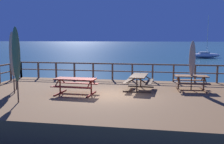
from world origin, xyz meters
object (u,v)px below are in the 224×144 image
object	(u,v)px
patio_umbrella_short_front	(15,52)
patio_umbrella_tall_front	(16,55)
patio_umbrella_tall_back_right	(192,59)
patio_umbrella_short_mid	(13,54)
picnic_table_back_left	(75,83)
picnic_table_back_right	(139,79)
sailboat_distant	(205,55)
picnic_table_mid_left	(191,80)

from	to	relation	value
patio_umbrella_short_front	patio_umbrella_tall_front	xyz separation A→B (m)	(1.60, -2.59, 0.04)
patio_umbrella_tall_back_right	patio_umbrella_short_mid	bearing A→B (deg)	-164.63
picnic_table_back_left	picnic_table_back_right	distance (m)	3.35
picnic_table_back_left	sailboat_distant	distance (m)	39.87
picnic_table_mid_left	picnic_table_back_right	world-z (taller)	same
picnic_table_back_left	picnic_table_back_right	world-z (taller)	same
picnic_table_back_right	sailboat_distant	world-z (taller)	sailboat_distant
picnic_table_back_left	patio_umbrella_short_front	world-z (taller)	patio_umbrella_short_front
picnic_table_back_right	patio_umbrella_tall_front	xyz separation A→B (m)	(-4.75, -3.65, 1.44)
sailboat_distant	picnic_table_back_right	bearing A→B (deg)	-104.30
picnic_table_back_left	picnic_table_mid_left	distance (m)	5.92
picnic_table_mid_left	sailboat_distant	xyz separation A→B (m)	(6.59, 35.97, -0.90)
picnic_table_back_right	picnic_table_mid_left	bearing A→B (deg)	7.13
picnic_table_mid_left	patio_umbrella_short_front	world-z (taller)	patio_umbrella_short_front
sailboat_distant	patio_umbrella_tall_back_right	bearing A→B (deg)	-100.37
patio_umbrella_short_front	patio_umbrella_short_mid	distance (m)	1.01
picnic_table_back_right	patio_umbrella_short_mid	size ratio (longest dim) A/B	0.66
picnic_table_mid_left	picnic_table_back_right	bearing A→B (deg)	-172.87
picnic_table_back_left	picnic_table_mid_left	size ratio (longest dim) A/B	1.16
picnic_table_back_left	patio_umbrella_short_front	bearing A→B (deg)	170.31
patio_umbrella_short_mid	picnic_table_back_left	bearing A→B (deg)	6.18
patio_umbrella_short_front	patio_umbrella_tall_front	distance (m)	3.04
patio_umbrella_short_front	picnic_table_back_right	bearing A→B (deg)	9.52
patio_umbrella_tall_front	patio_umbrella_short_mid	xyz separation A→B (m)	(-1.17, 1.67, -0.10)
patio_umbrella_short_front	patio_umbrella_tall_back_right	size ratio (longest dim) A/B	1.20
picnic_table_mid_left	patio_umbrella_tall_front	world-z (taller)	patio_umbrella_tall_front
picnic_table_mid_left	sailboat_distant	size ratio (longest dim) A/B	0.22
patio_umbrella_short_mid	sailboat_distant	world-z (taller)	sailboat_distant
patio_umbrella_short_mid	picnic_table_back_right	bearing A→B (deg)	18.47
picnic_table_back_right	patio_umbrella_short_front	distance (m)	6.59
patio_umbrella_tall_back_right	patio_umbrella_short_mid	distance (m)	8.93
picnic_table_back_left	patio_umbrella_tall_front	bearing A→B (deg)	-132.59
patio_umbrella_short_front	patio_umbrella_short_mid	xyz separation A→B (m)	(0.43, -0.91, -0.06)
picnic_table_mid_left	patio_umbrella_short_mid	bearing A→B (deg)	-164.93
sailboat_distant	picnic_table_back_left	bearing A→B (deg)	-107.77
sailboat_distant	picnic_table_mid_left	bearing A→B (deg)	-100.38
picnic_table_back_right	sailboat_distant	size ratio (longest dim) A/B	0.26
patio_umbrella_tall_back_right	patio_umbrella_short_mid	xyz separation A→B (m)	(-8.60, -2.36, 0.27)
patio_umbrella_tall_front	sailboat_distant	size ratio (longest dim) A/B	0.41
patio_umbrella_tall_back_right	patio_umbrella_tall_front	distance (m)	8.46
picnic_table_back_left	patio_umbrella_tall_front	size ratio (longest dim) A/B	0.64
patio_umbrella_short_front	sailboat_distant	xyz separation A→B (m)	(15.60, 37.37, -2.31)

